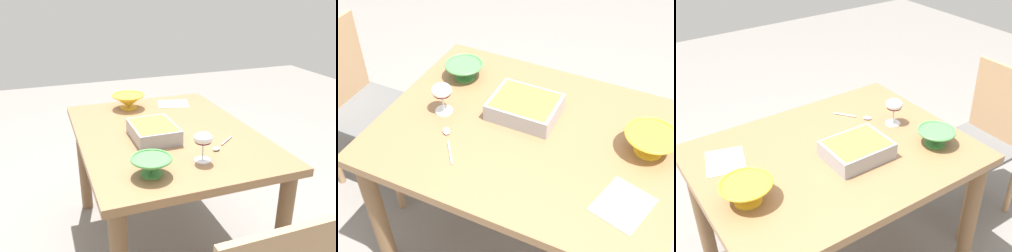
% 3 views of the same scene
% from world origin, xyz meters
% --- Properties ---
extents(ground_plane, '(8.00, 8.00, 0.00)m').
position_xyz_m(ground_plane, '(0.00, 0.00, 0.00)').
color(ground_plane, gray).
extents(dining_table, '(1.23, 0.93, 0.73)m').
position_xyz_m(dining_table, '(0.00, 0.00, 0.62)').
color(dining_table, olive).
rests_on(dining_table, ground_plane).
extents(chair, '(0.46, 0.41, 0.91)m').
position_xyz_m(chair, '(0.98, -0.08, 0.50)').
color(chair, '#595959').
rests_on(chair, ground_plane).
extents(wine_glass, '(0.09, 0.09, 0.14)m').
position_xyz_m(wine_glass, '(0.38, 0.04, 0.83)').
color(wine_glass, white).
rests_on(wine_glass, dining_table).
extents(casserole_dish, '(0.28, 0.22, 0.08)m').
position_xyz_m(casserole_dish, '(0.06, -0.09, 0.78)').
color(casserole_dish, '#99999E').
rests_on(casserole_dish, dining_table).
extents(mixing_bowl, '(0.18, 0.18, 0.08)m').
position_xyz_m(mixing_bowl, '(0.42, -0.22, 0.78)').
color(mixing_bowl, '#4C994C').
rests_on(mixing_bowl, dining_table).
extents(small_bowl, '(0.21, 0.21, 0.09)m').
position_xyz_m(small_bowl, '(-0.46, -0.09, 0.78)').
color(small_bowl, yellow).
rests_on(small_bowl, dining_table).
extents(serving_spoon, '(0.14, 0.18, 0.01)m').
position_xyz_m(serving_spoon, '(0.28, 0.18, 0.74)').
color(serving_spoon, silver).
rests_on(serving_spoon, dining_table).
extents(napkin, '(0.21, 0.24, 0.00)m').
position_xyz_m(napkin, '(-0.44, 0.21, 0.74)').
color(napkin, '#B2CCB7').
rests_on(napkin, dining_table).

